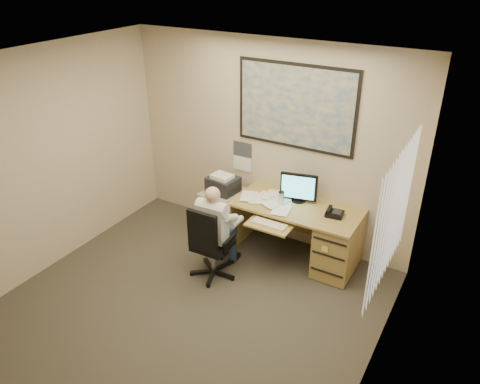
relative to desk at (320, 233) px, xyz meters
The scene contains 8 objects.
room_shell 2.31m from the desk, 116.48° to the right, with size 4.00×4.50×2.70m.
desk is the anchor object (origin of this frame).
world_map 1.60m from the desk, 149.99° to the left, with size 1.56×0.03×1.06m, color #1E4C93.
wall_calendar 1.51m from the desk, 165.59° to the left, with size 0.28×0.01×0.42m, color white.
window_blinds 1.87m from the desk, 46.96° to the right, with size 0.06×1.40×1.30m, color beige, non-canonical shape.
filing_cabinet 1.43m from the desk, behind, with size 0.55×0.63×0.93m.
office_chair 1.40m from the desk, 138.65° to the right, with size 0.60×0.60×0.98m.
person 1.35m from the desk, 141.06° to the right, with size 0.49×0.69×1.19m, color silver, non-canonical shape.
Camera 1 is at (2.57, -2.90, 3.58)m, focal length 35.00 mm.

